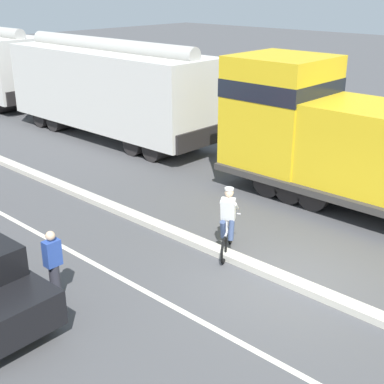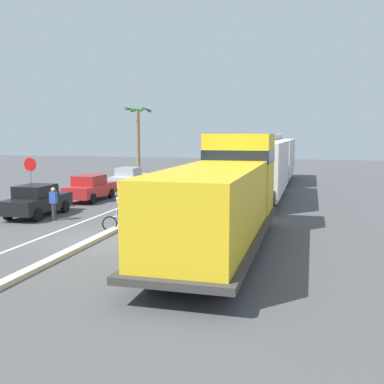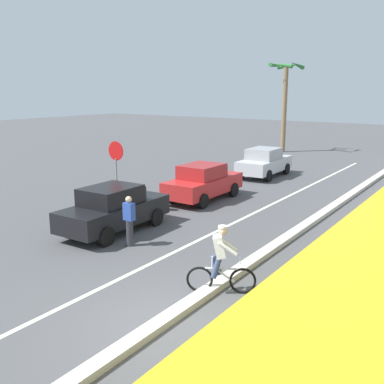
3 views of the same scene
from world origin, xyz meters
TOP-DOWN VIEW (x-y plane):
  - ground_plane at (0.00, 0.00)m, footprint 120.00×120.00m
  - median_curb at (0.00, 6.00)m, footprint 0.36×36.00m
  - lane_stripe at (-2.40, 6.00)m, footprint 0.14×36.00m
  - parked_car_black at (-5.37, 4.00)m, footprint 1.92×4.24m
  - parked_car_red at (-5.31, 9.60)m, footprint 1.85×4.21m
  - parked_car_silver at (-5.47, 16.19)m, footprint 1.92×4.24m
  - cyclist at (0.20, 1.92)m, footprint 1.51×0.90m
  - stop_sign at (-6.99, 5.87)m, footprint 0.76×0.08m
  - palm_tree_near at (-8.75, 26.35)m, footprint 2.27×2.29m
  - pedestrian_by_cars at (-3.91, 3.19)m, footprint 0.34×0.22m

SIDE VIEW (x-z plane):
  - ground_plane at x=0.00m, z-range 0.00..0.00m
  - lane_stripe at x=-2.40m, z-range 0.00..0.01m
  - median_curb at x=0.00m, z-range 0.00..0.16m
  - parked_car_black at x=-5.37m, z-range 0.01..1.63m
  - parked_car_red at x=-5.31m, z-range 0.01..1.63m
  - parked_car_silver at x=-5.47m, z-range 0.01..1.63m
  - cyclist at x=0.20m, z-range -0.04..1.67m
  - pedestrian_by_cars at x=-3.91m, z-range 0.04..1.66m
  - stop_sign at x=-6.99m, z-range 0.58..3.46m
  - palm_tree_near at x=-8.75m, z-range 1.36..8.29m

